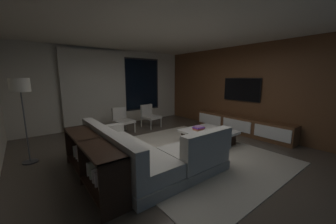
% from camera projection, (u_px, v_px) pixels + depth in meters
% --- Properties ---
extents(floor, '(9.20, 9.20, 0.00)m').
position_uv_depth(floor, '(174.00, 156.00, 4.22)').
color(floor, '#473D33').
extents(back_wall_with_window, '(6.60, 0.30, 2.70)m').
position_uv_depth(back_wall_with_window, '(109.00, 88.00, 6.76)').
color(back_wall_with_window, beige).
rests_on(back_wall_with_window, floor).
extents(media_wall, '(0.12, 7.80, 2.70)m').
position_uv_depth(media_wall, '(251.00, 90.00, 5.82)').
color(media_wall, brown).
rests_on(media_wall, floor).
extents(ceiling, '(8.20, 8.20, 0.00)m').
position_uv_depth(ceiling, '(175.00, 27.00, 3.74)').
color(ceiling, beige).
extents(area_rug, '(3.20, 3.80, 0.01)m').
position_uv_depth(area_rug, '(188.00, 153.00, 4.35)').
color(area_rug, '#ADA391').
rests_on(area_rug, floor).
extents(sectional_couch, '(1.98, 2.50, 0.82)m').
position_uv_depth(sectional_couch, '(143.00, 154.00, 3.58)').
color(sectional_couch, gray).
rests_on(sectional_couch, floor).
extents(coffee_table, '(1.16, 1.16, 0.36)m').
position_uv_depth(coffee_table, '(208.00, 137.00, 4.95)').
color(coffee_table, black).
rests_on(coffee_table, floor).
extents(book_stack_on_coffee_table, '(0.29, 0.21, 0.11)m').
position_uv_depth(book_stack_on_coffee_table, '(198.00, 128.00, 4.97)').
color(book_stack_on_coffee_table, tan).
rests_on(book_stack_on_coffee_table, coffee_table).
extents(accent_chair_near_window, '(0.62, 0.64, 0.78)m').
position_uv_depth(accent_chair_near_window, '(149.00, 115.00, 6.65)').
color(accent_chair_near_window, '#B2ADA0').
rests_on(accent_chair_near_window, floor).
extents(accent_chair_by_curtain, '(0.63, 0.64, 0.78)m').
position_uv_depth(accent_chair_by_curtain, '(122.00, 119.00, 6.00)').
color(accent_chair_by_curtain, '#B2ADA0').
rests_on(accent_chair_by_curtain, floor).
extents(media_console, '(0.46, 3.10, 0.52)m').
position_uv_depth(media_console, '(242.00, 125.00, 5.88)').
color(media_console, brown).
rests_on(media_console, floor).
extents(mounted_tv, '(0.05, 1.23, 0.71)m').
position_uv_depth(mounted_tv, '(241.00, 89.00, 5.95)').
color(mounted_tv, black).
extents(console_table_behind_couch, '(0.40, 2.10, 0.74)m').
position_uv_depth(console_table_behind_couch, '(91.00, 159.00, 3.11)').
color(console_table_behind_couch, black).
rests_on(console_table_behind_couch, floor).
extents(standing_lamp, '(0.34, 0.34, 1.71)m').
position_uv_depth(standing_lamp, '(20.00, 91.00, 3.63)').
color(standing_lamp, '#333335').
rests_on(standing_lamp, floor).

